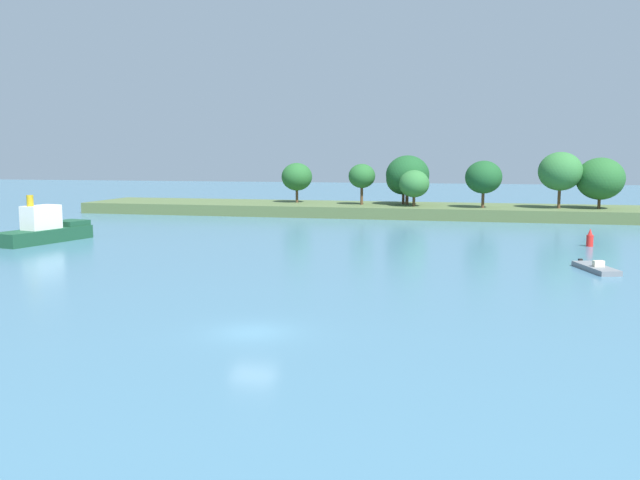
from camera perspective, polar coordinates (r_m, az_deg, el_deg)
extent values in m
plane|color=teal|center=(36.35, -5.77, -7.88)|extent=(400.00, 400.00, 0.00)
cube|color=#4C6038|center=(107.54, 2.95, 2.65)|extent=(89.29, 15.18, 1.73)
cylinder|color=#513823|center=(111.00, -1.99, 3.82)|extent=(0.44, 0.44, 2.24)
ellipsoid|color=#235B28|center=(110.86, -2.00, 5.45)|extent=(5.09, 5.09, 4.59)
cylinder|color=#513823|center=(106.15, 3.60, 3.82)|extent=(0.44, 0.44, 2.86)
ellipsoid|color=#235B28|center=(106.01, 3.62, 5.51)|extent=(4.25, 4.25, 3.83)
cylinder|color=#513823|center=(108.07, 7.16, 3.56)|extent=(0.44, 0.44, 1.79)
ellipsoid|color=#235B28|center=(107.92, 7.19, 5.22)|extent=(5.59, 5.59, 5.03)
cylinder|color=#513823|center=(108.25, 7.47, 3.85)|extent=(0.44, 0.44, 2.87)
ellipsoid|color=#2D6B33|center=(108.11, 7.50, 5.72)|extent=(5.26, 5.26, 4.74)
cylinder|color=#513823|center=(106.42, 7.50, 3.55)|extent=(0.44, 0.44, 2.01)
ellipsoid|color=#194C23|center=(106.24, 7.53, 5.57)|extent=(6.84, 6.84, 6.15)
cylinder|color=#513823|center=(103.10, 8.06, 3.32)|extent=(0.44, 0.44, 1.63)
ellipsoid|color=#2D6B33|center=(102.95, 8.09, 4.81)|extent=(4.64, 4.64, 4.18)
cylinder|color=#513823|center=(102.28, 13.82, 3.38)|extent=(0.44, 0.44, 2.41)
ellipsoid|color=#194C23|center=(102.12, 13.87, 5.27)|extent=(5.43, 5.43, 4.89)
cylinder|color=#513823|center=(104.29, 19.85, 3.37)|extent=(0.44, 0.44, 2.95)
ellipsoid|color=#2D6B33|center=(104.13, 19.94, 5.57)|extent=(6.31, 6.31, 5.68)
cylinder|color=#513823|center=(105.98, 22.85, 2.94)|extent=(0.44, 0.44, 1.66)
ellipsoid|color=#235B28|center=(105.81, 22.94, 4.87)|extent=(6.86, 6.86, 6.18)
cube|color=#19472D|center=(79.13, -22.60, 0.36)|extent=(5.72, 11.53, 1.49)
cube|color=#19472D|center=(81.64, -20.62, 1.38)|extent=(3.68, 3.69, 0.60)
cube|color=white|center=(78.73, -22.83, 1.81)|extent=(3.01, 4.26, 2.60)
cylinder|color=gold|center=(77.70, -23.65, 3.11)|extent=(0.70, 0.70, 1.20)
cylinder|color=black|center=(82.95, -19.72, 0.88)|extent=(0.75, 0.44, 0.70)
cube|color=slate|center=(59.56, 22.61, -2.26)|extent=(3.18, 5.77, 0.42)
cube|color=beige|center=(59.12, 22.81, -1.88)|extent=(0.96, 0.72, 0.50)
cube|color=black|center=(62.14, 21.46, -1.76)|extent=(0.39, 0.36, 0.56)
cylinder|color=red|center=(75.26, 22.16, -0.06)|extent=(0.70, 0.70, 1.20)
cone|color=red|center=(75.15, 22.20, 0.66)|extent=(0.49, 0.49, 0.70)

